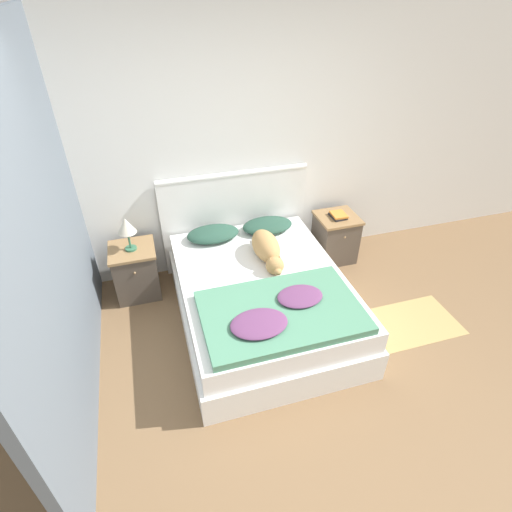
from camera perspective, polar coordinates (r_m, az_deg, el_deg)
ground_plane at (r=3.20m, az=4.45°, el=-22.41°), size 16.00×16.00×0.00m
wall_back at (r=4.02m, az=-5.58°, el=14.42°), size 9.00×0.06×2.55m
wall_side_left at (r=3.05m, az=-27.00°, el=3.31°), size 0.06×3.10×2.55m
bed at (r=3.70m, az=0.85°, el=-6.14°), size 1.48×1.91×0.50m
headboard at (r=4.29m, az=-3.02°, el=5.46°), size 1.56×0.06×1.10m
nightstand_left at (r=4.16m, az=-16.76°, el=-2.07°), size 0.44×0.43×0.54m
nightstand_right at (r=4.59m, az=11.23°, el=2.63°), size 0.44×0.43×0.54m
pillow_left at (r=4.04m, az=-6.16°, el=3.17°), size 0.53×0.33×0.12m
pillow_right at (r=4.16m, az=1.65°, el=4.39°), size 0.53×0.33×0.12m
quilt at (r=3.15m, az=3.49°, el=-7.99°), size 1.25×0.81×0.11m
dog at (r=3.71m, az=1.60°, el=1.06°), size 0.24×0.68×0.24m
book_stack at (r=4.43m, az=11.67°, el=5.70°), size 0.17×0.19×0.04m
table_lamp at (r=3.88m, az=-18.04°, el=3.96°), size 0.17×0.17×0.34m
rug at (r=4.08m, az=20.90°, el=-8.95°), size 0.93×0.56×0.00m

